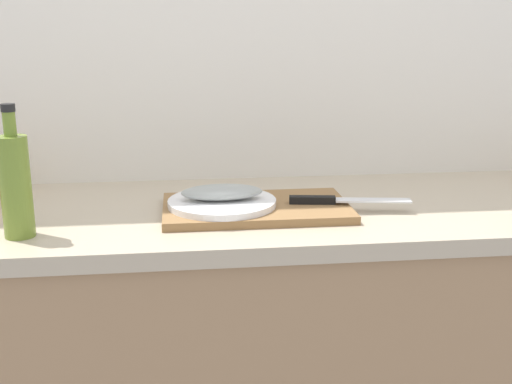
# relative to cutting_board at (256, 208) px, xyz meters

# --- Properties ---
(back_wall) EXTENTS (3.20, 0.05, 2.50)m
(back_wall) POSITION_rel_cutting_board_xyz_m (0.03, 0.37, 0.34)
(back_wall) COLOR white
(back_wall) RESTS_ON ground_plane
(kitchen_counter) EXTENTS (2.00, 0.60, 0.90)m
(kitchen_counter) POSITION_rel_cutting_board_xyz_m (0.03, 0.05, -0.46)
(kitchen_counter) COLOR #9E7A56
(kitchen_counter) RESTS_ON ground_plane
(cutting_board) EXTENTS (0.44, 0.26, 0.02)m
(cutting_board) POSITION_rel_cutting_board_xyz_m (0.00, 0.00, 0.00)
(cutting_board) COLOR olive
(cutting_board) RESTS_ON kitchen_counter
(white_plate) EXTENTS (0.26, 0.26, 0.01)m
(white_plate) POSITION_rel_cutting_board_xyz_m (-0.08, -0.00, 0.02)
(white_plate) COLOR white
(white_plate) RESTS_ON cutting_board
(fish_fillet) EXTENTS (0.19, 0.08, 0.04)m
(fish_fillet) POSITION_rel_cutting_board_xyz_m (-0.08, -0.00, 0.04)
(fish_fillet) COLOR #999E99
(fish_fillet) RESTS_ON white_plate
(chef_knife) EXTENTS (0.29, 0.07, 0.02)m
(chef_knife) POSITION_rel_cutting_board_xyz_m (0.19, -0.02, 0.02)
(chef_knife) COLOR silver
(chef_knife) RESTS_ON cutting_board
(olive_oil_bottle) EXTENTS (0.06, 0.06, 0.28)m
(olive_oil_bottle) POSITION_rel_cutting_board_xyz_m (-0.52, -0.12, 0.10)
(olive_oil_bottle) COLOR olive
(olive_oil_bottle) RESTS_ON kitchen_counter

